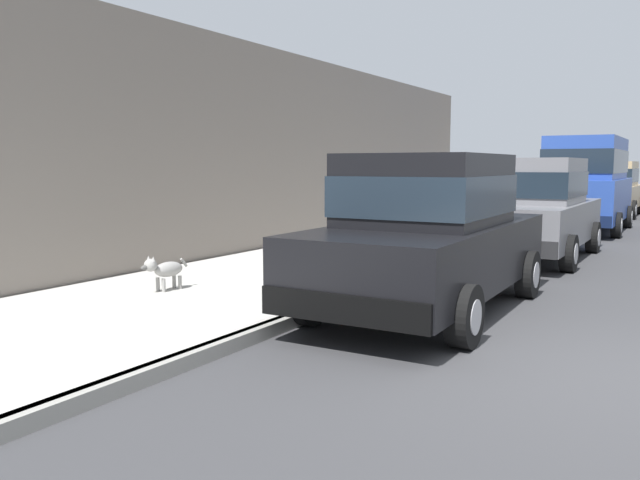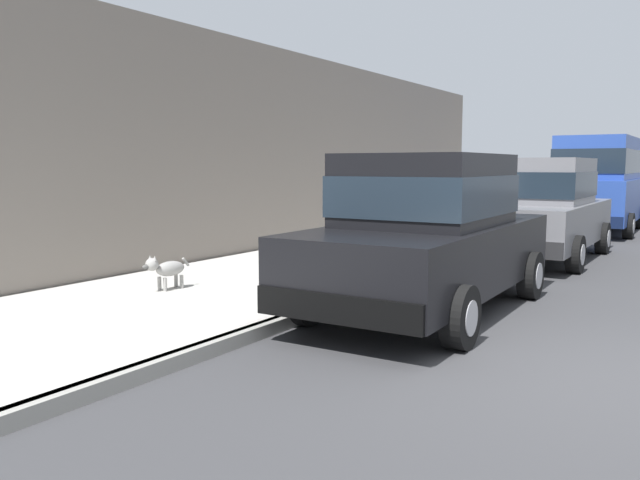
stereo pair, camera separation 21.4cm
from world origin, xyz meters
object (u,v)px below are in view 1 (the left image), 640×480
Objects in this scene: car_blue_van at (586,180)px; dog_grey at (165,269)px; car_black_sedan at (428,232)px; car_grey_sedan at (533,207)px; fire_hydrant at (391,247)px; car_tan_sedan at (610,188)px.

car_blue_van reaches higher than dog_grey.
car_black_sedan is 1.00× the size of car_grey_sedan.
car_blue_van reaches higher than fire_hydrant.
fire_hydrant is at bearing 124.84° from car_black_sedan.
car_black_sedan is 17.43m from car_tan_sedan.
car_grey_sedan is at bearing -89.60° from car_tan_sedan.
dog_grey is (-3.24, -6.54, -0.55)m from car_grey_sedan.
car_grey_sedan and car_tan_sedan have the same top height.
fire_hydrant is at bearing -99.42° from car_blue_van.
car_grey_sedan is at bearing 63.62° from dog_grey.
car_blue_van is 6.52× the size of dog_grey.
car_grey_sedan is 12.15m from car_tan_sedan.
car_grey_sedan is 0.94× the size of car_blue_van.
car_blue_van is at bearing -88.99° from car_tan_sedan.
dog_grey is 1.04× the size of fire_hydrant.
car_tan_sedan is at bearing 84.67° from fire_hydrant.
car_grey_sedan is 6.10× the size of dog_grey.
car_black_sedan is 2.58m from fire_hydrant.
car_grey_sedan is 6.35× the size of fire_hydrant.
car_tan_sedan is (-0.01, 17.43, 0.00)m from car_black_sedan.
dog_grey is at bearing -116.38° from car_grey_sedan.
car_blue_van is 6.79× the size of fire_hydrant.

